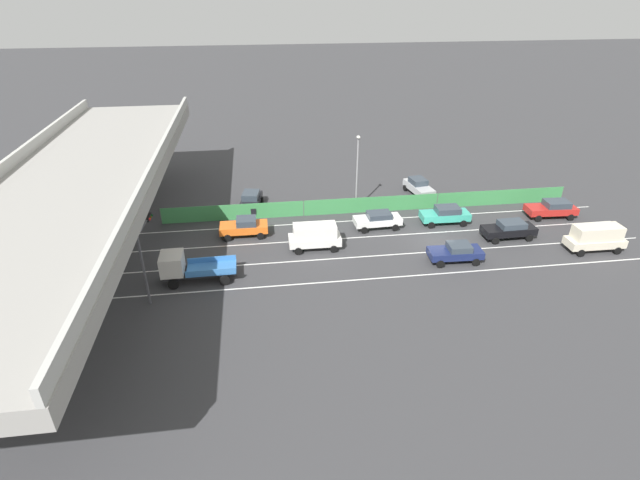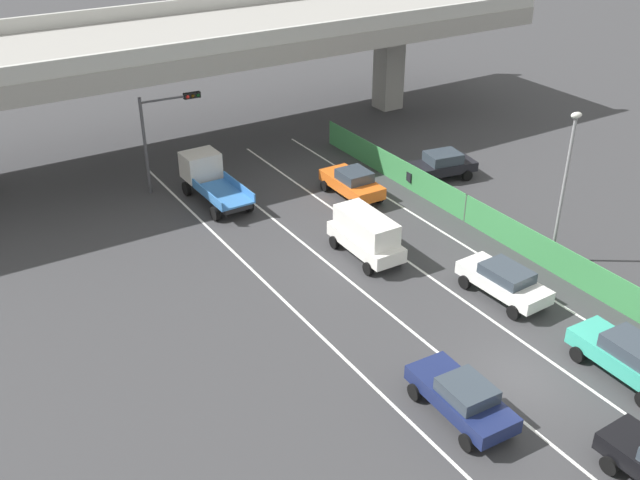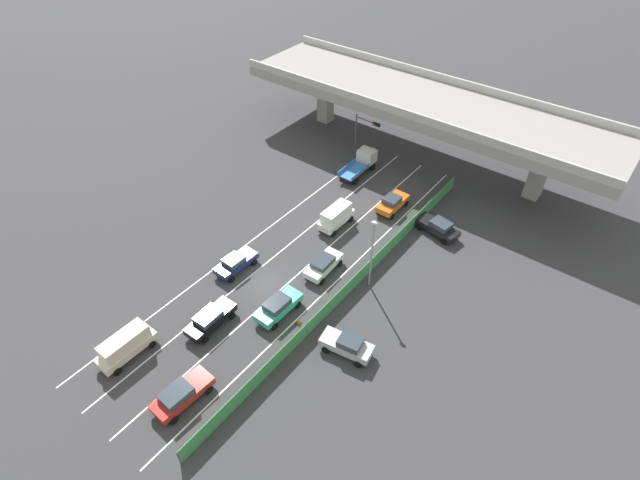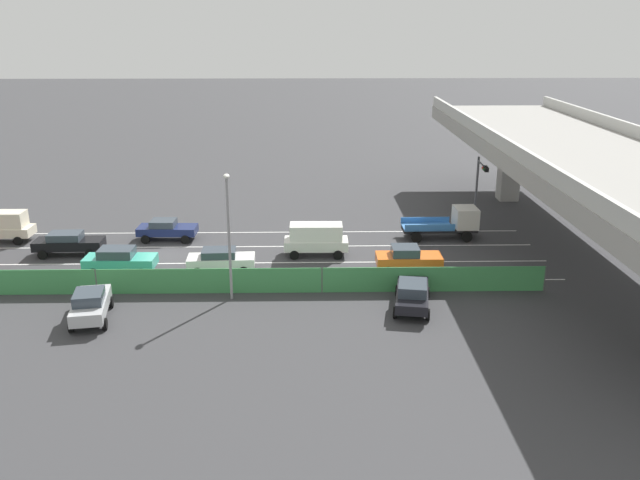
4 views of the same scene
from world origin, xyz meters
TOP-DOWN VIEW (x-y plane):
  - ground_plane at (0.00, 0.00)m, footprint 300.00×300.00m
  - lane_line_left_edge at (-5.10, 4.18)m, footprint 0.14×44.37m
  - lane_line_mid_left at (-1.70, 4.18)m, footprint 0.14×44.37m
  - lane_line_mid_right at (1.70, 4.18)m, footprint 0.14×44.37m
  - lane_line_right_edge at (5.10, 4.18)m, footprint 0.14×44.37m
  - elevated_overpass at (0.00, 28.37)m, footprint 45.66×11.48m
  - green_fence at (6.88, 4.18)m, footprint 0.10×40.47m
  - car_sedan_black at (-0.20, -6.61)m, footprint 2.04×4.72m
  - car_van_white at (0.23, 10.66)m, footprint 1.98×4.42m
  - car_taxi_orange at (3.45, 16.59)m, footprint 2.06×4.26m
  - car_sedan_navy at (-3.39, -0.43)m, footprint 2.10×4.37m
  - car_taxi_teal at (3.42, -2.09)m, footprint 2.04×4.58m
  - car_van_cream at (-3.26, -12.71)m, footprint 1.96×4.83m
  - car_sedan_red at (3.39, -12.80)m, footprint 2.27×4.78m
  - car_sedan_white at (3.33, 4.42)m, footprint 2.08×4.40m
  - flatbed_truck_blue at (-3.44, 20.94)m, footprint 2.35×5.56m
  - parked_wagon_silver at (10.47, -1.77)m, footprint 4.50×2.48m
  - parked_sedan_dark at (9.27, 15.98)m, footprint 4.83×2.60m
  - traffic_light at (-4.94, 23.16)m, footprint 3.53×0.59m
  - street_lamp at (7.72, 5.58)m, footprint 0.60×0.36m
  - traffic_cone at (5.51, -1.92)m, footprint 0.47×0.47m

SIDE VIEW (x-z plane):
  - ground_plane at x=0.00m, z-range 0.00..0.00m
  - lane_line_left_edge at x=-5.10m, z-range 0.00..0.01m
  - lane_line_mid_left at x=-1.70m, z-range 0.00..0.01m
  - lane_line_mid_right at x=1.70m, z-range 0.00..0.01m
  - lane_line_right_edge at x=5.10m, z-range 0.00..0.01m
  - traffic_cone at x=5.51m, z-range -0.02..0.54m
  - green_fence at x=6.88m, z-range 0.00..1.57m
  - car_sedan_navy at x=-3.39m, z-range 0.09..1.64m
  - car_sedan_white at x=3.33m, z-range 0.11..1.66m
  - parked_sedan_dark at x=9.27m, z-range 0.08..1.72m
  - car_sedan_black at x=-0.20m, z-range 0.10..1.72m
  - car_taxi_orange at x=3.45m, z-range 0.07..1.76m
  - car_sedan_red at x=3.39m, z-range 0.09..1.76m
  - car_taxi_teal at x=3.42m, z-range 0.09..1.79m
  - parked_wagon_silver at x=10.47m, z-range 0.07..1.81m
  - flatbed_truck_blue at x=-3.44m, z-range 0.04..2.41m
  - car_van_white at x=0.23m, z-range 0.14..2.40m
  - car_van_cream at x=-3.26m, z-range 0.14..2.43m
  - traffic_light at x=-4.94m, z-range 1.17..6.83m
  - street_lamp at x=7.72m, z-range 0.77..8.28m
  - elevated_overpass at x=0.00m, z-range 2.57..11.00m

